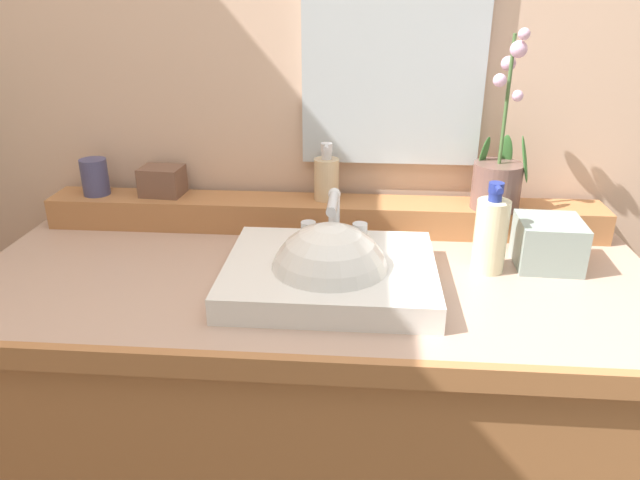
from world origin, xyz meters
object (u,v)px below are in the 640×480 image
lotion_bottle (491,234)px  soap_dispenser (326,177)px  sink_basin (330,279)px  tissue_box (548,243)px  tumbler_cup (95,177)px  potted_plant (498,173)px  trinket_box (162,181)px

lotion_bottle → soap_dispenser: bearing=148.7°
sink_basin → tissue_box: sink_basin is taller
soap_dispenser → sink_basin: bearing=-84.7°
sink_basin → tumbler_cup: bearing=152.5°
potted_plant → tissue_box: 0.20m
potted_plant → lotion_bottle: size_ratio=2.08×
trinket_box → lotion_bottle: 0.79m
trinket_box → tissue_box: (0.89, -0.18, -0.06)m
soap_dispenser → lotion_bottle: 0.42m
soap_dispenser → tissue_box: (0.48, -0.18, -0.08)m
tumbler_cup → trinket_box: tumbler_cup is taller
potted_plant → lotion_bottle: potted_plant is taller
sink_basin → lotion_bottle: (0.32, 0.11, 0.06)m
sink_basin → lotion_bottle: 0.35m
tumbler_cup → tissue_box: 1.07m
trinket_box → tissue_box: trinket_box is taller
sink_basin → lotion_bottle: bearing=18.4°
potted_plant → sink_basin: bearing=-141.4°
tissue_box → tumbler_cup: bearing=170.8°
potted_plant → soap_dispenser: (-0.40, 0.03, -0.03)m
lotion_bottle → tumbler_cup: bearing=167.5°
soap_dispenser → trinket_box: soap_dispenser is taller
trinket_box → lotion_bottle: size_ratio=0.52×
tissue_box → potted_plant: bearing=120.1°
lotion_bottle → tissue_box: size_ratio=1.47×
lotion_bottle → tissue_box: 0.14m
trinket_box → tumbler_cup: bearing=-171.6°
sink_basin → soap_dispenser: size_ratio=2.98×
soap_dispenser → lotion_bottle: (0.35, -0.21, -0.05)m
tumbler_cup → soap_dispenser: bearing=0.9°
tissue_box → trinket_box: bearing=168.4°
tumbler_cup → trinket_box: size_ratio=0.89×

